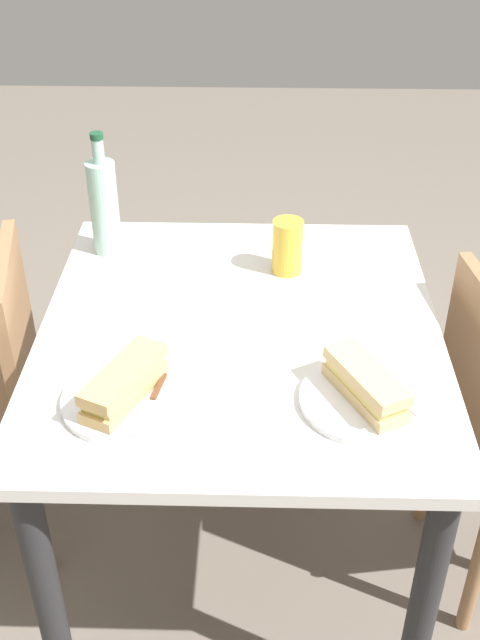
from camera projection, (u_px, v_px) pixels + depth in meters
name	position (u px, v px, depth m)	size (l,w,h in m)	color
ground_plane	(240.00, 554.00, 2.16)	(8.00, 8.00, 0.00)	#6B6056
dining_table	(240.00, 372.00, 1.79)	(0.98, 0.88, 0.77)	silver
plate_near	(126.00, 399.00, 1.51)	(0.25, 0.25, 0.01)	white
baguette_sandwich_near	(124.00, 383.00, 1.49)	(0.22, 0.15, 0.07)	tan
knife_near	(153.00, 400.00, 1.49)	(0.18, 0.04, 0.01)	silver
plate_far	(364.00, 400.00, 1.51)	(0.25, 0.25, 0.01)	white
baguette_sandwich_far	(366.00, 384.00, 1.48)	(0.21, 0.16, 0.07)	#DBB77A
knife_far	(385.00, 385.00, 1.53)	(0.16, 0.10, 0.01)	silver
water_bottle	(104.00, 205.00, 1.93)	(0.07, 0.07, 0.32)	#99C6B7
beer_glass	(287.00, 247.00, 1.88)	(0.07, 0.07, 0.14)	gold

